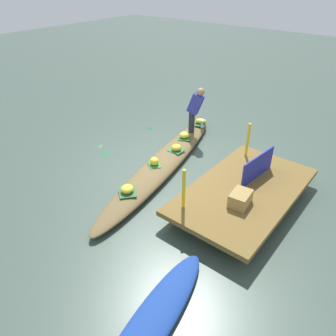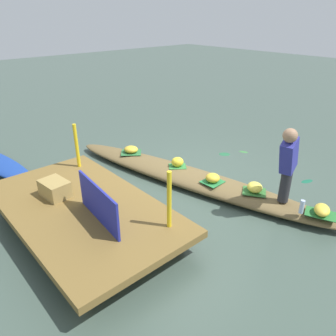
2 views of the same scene
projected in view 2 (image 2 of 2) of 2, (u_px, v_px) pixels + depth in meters
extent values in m
plane|color=#3E5046|center=(188.00, 183.00, 6.03)|extent=(40.00, 40.00, 0.00)
cube|color=brown|center=(82.00, 208.00, 4.66)|extent=(3.20, 1.80, 0.10)
cylinder|color=brown|center=(180.00, 240.00, 4.31)|extent=(0.14, 0.14, 0.28)
cylinder|color=brown|center=(85.00, 175.00, 6.03)|extent=(0.14, 0.14, 0.28)
cylinder|color=brown|center=(82.00, 297.00, 3.45)|extent=(0.14, 0.14, 0.28)
cylinder|color=brown|center=(3.00, 202.00, 5.17)|extent=(0.14, 0.14, 0.28)
ellipsoid|color=brown|center=(188.00, 177.00, 5.98)|extent=(5.51, 1.92, 0.23)
cube|color=#34803C|center=(177.00, 166.00, 6.13)|extent=(0.40, 0.41, 0.01)
ellipsoid|color=yellow|center=(177.00, 162.00, 6.09)|extent=(0.29, 0.30, 0.18)
cube|color=#267A3D|center=(212.00, 182.00, 5.58)|extent=(0.33, 0.35, 0.01)
ellipsoid|color=yellow|center=(213.00, 178.00, 5.54)|extent=(0.25, 0.25, 0.15)
cube|color=#306A2E|center=(254.00, 192.00, 5.27)|extent=(0.47, 0.46, 0.01)
ellipsoid|color=#F9E34C|center=(255.00, 187.00, 5.24)|extent=(0.35, 0.34, 0.16)
cube|color=#2C6B38|center=(131.00, 152.00, 6.73)|extent=(0.52, 0.53, 0.01)
ellipsoid|color=gold|center=(131.00, 149.00, 6.70)|extent=(0.38, 0.37, 0.14)
cube|color=#286F31|center=(321.00, 214.00, 4.69)|extent=(0.50, 0.41, 0.01)
ellipsoid|color=yellow|center=(322.00, 210.00, 4.66)|extent=(0.32, 0.37, 0.14)
cylinder|color=#28282D|center=(285.00, 185.00, 4.91)|extent=(0.16, 0.16, 0.55)
cube|color=#2F3191|center=(289.00, 155.00, 4.62)|extent=(0.27, 0.47, 0.58)
sphere|color=#9E7556|center=(290.00, 136.00, 4.38)|extent=(0.20, 0.20, 0.20)
cylinder|color=silver|center=(302.00, 207.00, 4.68)|extent=(0.06, 0.06, 0.21)
cube|color=navy|center=(98.00, 204.00, 4.18)|extent=(1.08, 0.14, 0.53)
cylinder|color=yellow|center=(169.00, 200.00, 4.02)|extent=(0.06, 0.06, 0.79)
cylinder|color=yellow|center=(77.00, 146.00, 5.63)|extent=(0.06, 0.06, 0.79)
cube|color=#A18548|center=(55.00, 189.00, 4.82)|extent=(0.47, 0.36, 0.25)
ellipsoid|color=#165A3F|center=(307.00, 181.00, 6.08)|extent=(0.19, 0.28, 0.01)
ellipsoid|color=#39793C|center=(244.00, 152.00, 7.36)|extent=(0.23, 0.17, 0.01)
ellipsoid|color=#24623C|center=(224.00, 154.00, 7.24)|extent=(0.31, 0.32, 0.01)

